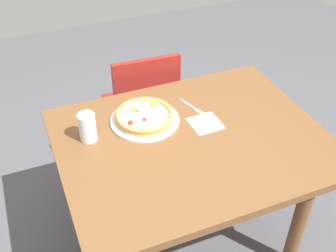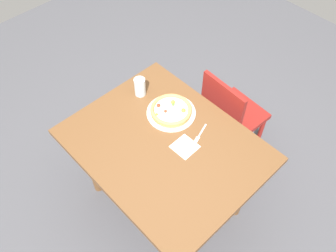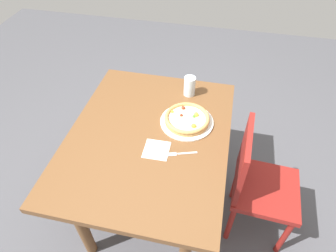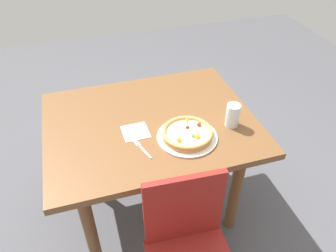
% 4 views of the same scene
% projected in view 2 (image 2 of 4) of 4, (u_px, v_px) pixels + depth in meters
% --- Properties ---
extents(ground_plane, '(6.00, 6.00, 0.00)m').
position_uv_depth(ground_plane, '(165.00, 199.00, 2.80)').
color(ground_plane, '#4C4C51').
extents(dining_table, '(1.18, 0.94, 0.75)m').
position_uv_depth(dining_table, '(165.00, 154.00, 2.29)').
color(dining_table, brown).
rests_on(dining_table, ground).
extents(chair_near, '(0.42, 0.42, 0.86)m').
position_uv_depth(chair_near, '(230.00, 115.00, 2.72)').
color(chair_near, maroon).
rests_on(chair_near, ground).
extents(plate, '(0.33, 0.33, 0.01)m').
position_uv_depth(plate, '(171.00, 113.00, 2.36)').
color(plate, silver).
rests_on(plate, dining_table).
extents(pizza, '(0.27, 0.27, 0.05)m').
position_uv_depth(pizza, '(171.00, 110.00, 2.34)').
color(pizza, tan).
rests_on(pizza, plate).
extents(fork, '(0.07, 0.16, 0.00)m').
position_uv_depth(fork, '(200.00, 135.00, 2.25)').
color(fork, silver).
rests_on(fork, dining_table).
extents(drinking_glass, '(0.08, 0.08, 0.13)m').
position_uv_depth(drinking_glass, '(140.00, 87.00, 2.42)').
color(drinking_glass, silver).
rests_on(drinking_glass, dining_table).
extents(napkin, '(0.14, 0.14, 0.00)m').
position_uv_depth(napkin, '(185.00, 147.00, 2.19)').
color(napkin, white).
rests_on(napkin, dining_table).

